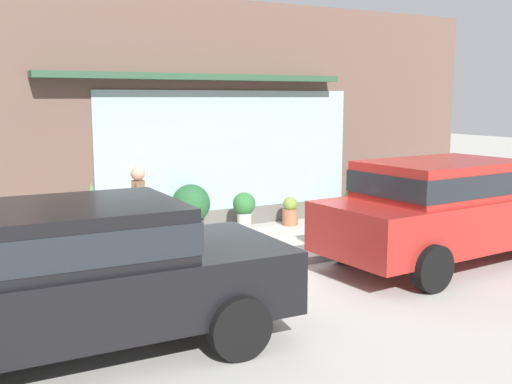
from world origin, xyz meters
The scene contains 13 objects.
ground_plane centered at (0.00, 0.00, 0.00)m, with size 60.00×60.00×0.00m, color #B2AFA8.
curb_strip centered at (0.00, -0.20, 0.06)m, with size 14.00×0.24×0.12m, color #B2B2AD.
storefront centered at (0.01, 3.19, 2.26)m, with size 14.00×0.81×4.59m.
fire_hydrant centered at (-1.13, 0.76, 0.45)m, with size 0.43×0.41×0.89m.
pedestrian_with_handbag centered at (-1.97, 0.62, 0.93)m, with size 0.33×0.60×1.62m.
parked_car_black centered at (-3.48, -2.02, 0.90)m, with size 4.34×2.08×1.58m.
parked_car_red centered at (2.47, -1.31, 0.95)m, with size 4.62×2.23×1.67m.
potted_plant_doorstep centered at (1.86, 2.44, 0.29)m, with size 0.33×0.33×0.59m.
potted_plant_near_hydrant centered at (4.49, 2.47, 0.37)m, with size 0.42×0.42×0.70m.
potted_plant_window_center centered at (-2.23, 2.50, 0.56)m, with size 0.49×0.49×1.17m.
potted_plant_window_left centered at (-0.34, 2.50, 0.56)m, with size 0.74×0.74×1.00m.
potted_plant_window_right centered at (0.73, 2.34, 0.47)m, with size 0.45×0.45×0.79m.
potted_plant_low_front centered at (3.61, 2.36, 0.42)m, with size 0.64×0.64×0.79m.
Camera 1 is at (-4.72, -8.20, 2.64)m, focal length 42.60 mm.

